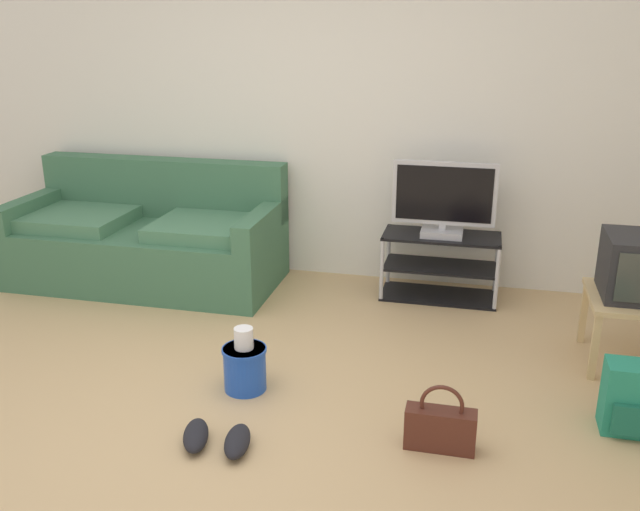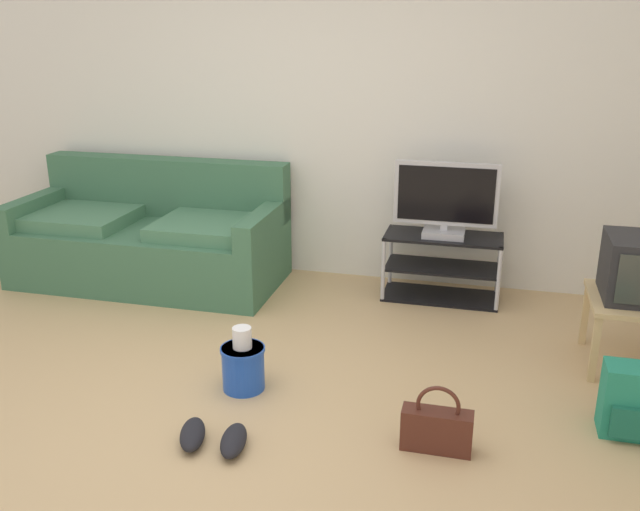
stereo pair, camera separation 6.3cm
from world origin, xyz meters
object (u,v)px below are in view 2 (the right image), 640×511
at_px(flat_tv, 446,200).
at_px(backpack, 634,402).
at_px(cleaning_bucket, 243,364).
at_px(handbag, 437,428).
at_px(tv_stand, 442,267).
at_px(side_table, 639,309).
at_px(sneakers_pair, 213,437).
at_px(couch, 152,239).

bearing_deg(flat_tv, backpack, -55.29).
distance_m(backpack, cleaning_bucket, 2.03).
relative_size(backpack, handbag, 1.08).
bearing_deg(cleaning_bucket, tv_stand, 59.56).
relative_size(side_table, handbag, 1.65).
bearing_deg(side_table, handbag, -132.77).
bearing_deg(sneakers_pair, handbag, 12.72).
bearing_deg(flat_tv, side_table, -33.20).
bearing_deg(backpack, cleaning_bucket, -175.55).
distance_m(couch, tv_stand, 2.27).
distance_m(handbag, cleaning_bucket, 1.15).
bearing_deg(tv_stand, handbag, -85.76).
bearing_deg(cleaning_bucket, couch, 131.54).
xyz_separation_m(side_table, cleaning_bucket, (-2.16, -0.82, -0.22)).
bearing_deg(sneakers_pair, tv_stand, 67.41).
xyz_separation_m(backpack, sneakers_pair, (-1.99, -0.61, -0.14)).
height_order(cleaning_bucket, sneakers_pair, cleaning_bucket).
bearing_deg(couch, cleaning_bucket, -48.46).
bearing_deg(backpack, sneakers_pair, -159.92).
height_order(couch, flat_tv, flat_tv).
distance_m(couch, sneakers_pair, 2.45).
distance_m(flat_tv, backpack, 1.97).
xyz_separation_m(backpack, handbag, (-0.93, -0.37, -0.06)).
bearing_deg(tv_stand, couch, -175.98).
xyz_separation_m(couch, flat_tv, (2.26, 0.14, 0.42)).
relative_size(couch, cleaning_bucket, 5.49).
xyz_separation_m(couch, handbag, (2.40, -1.79, -0.22)).
relative_size(flat_tv, backpack, 1.99).
height_order(flat_tv, cleaning_bucket, flat_tv).
xyz_separation_m(flat_tv, side_table, (1.20, -0.79, -0.38)).
xyz_separation_m(flat_tv, handbag, (0.14, -1.93, -0.64)).
relative_size(couch, side_table, 3.62).
bearing_deg(backpack, couch, 159.96).
xyz_separation_m(flat_tv, cleaning_bucket, (-0.96, -1.61, -0.60)).
height_order(tv_stand, cleaning_bucket, tv_stand).
bearing_deg(couch, flat_tv, 3.45).
height_order(tv_stand, handbag, tv_stand).
height_order(side_table, handbag, side_table).
bearing_deg(sneakers_pair, backpack, 17.10).
bearing_deg(couch, backpack, -23.03).
distance_m(tv_stand, handbag, 1.96).
bearing_deg(couch, sneakers_pair, -56.38).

